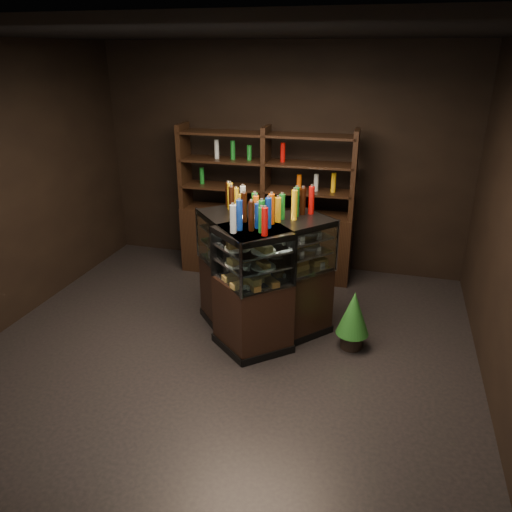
# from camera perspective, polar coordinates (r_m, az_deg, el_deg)

# --- Properties ---
(ground) EXTENTS (5.00, 5.00, 0.00)m
(ground) POSITION_cam_1_polar(r_m,az_deg,el_deg) (5.22, -3.75, -11.06)
(ground) COLOR black
(ground) RESTS_ON ground
(room_shell) EXTENTS (5.02, 5.02, 3.01)m
(room_shell) POSITION_cam_1_polar(r_m,az_deg,el_deg) (4.45, -4.38, 10.26)
(room_shell) COLOR black
(room_shell) RESTS_ON ground
(display_case) EXTENTS (1.56, 1.30, 1.31)m
(display_case) POSITION_cam_1_polar(r_m,az_deg,el_deg) (5.31, 0.32, -4.84)
(display_case) COLOR black
(display_case) RESTS_ON ground
(food_display) EXTENTS (1.20, 0.94, 0.41)m
(food_display) POSITION_cam_1_polar(r_m,az_deg,el_deg) (5.07, 0.32, 0.83)
(food_display) COLOR #AF8D3F
(food_display) RESTS_ON display_case
(bottles_top) EXTENTS (1.03, 0.80, 0.30)m
(bottles_top) POSITION_cam_1_polar(r_m,az_deg,el_deg) (4.93, 0.35, 5.51)
(bottles_top) COLOR #0F38B2
(bottles_top) RESTS_ON display_case
(potted_conifer) EXTENTS (0.34, 0.34, 0.72)m
(potted_conifer) POSITION_cam_1_polar(r_m,az_deg,el_deg) (5.19, 11.11, -6.33)
(potted_conifer) COLOR black
(potted_conifer) RESTS_ON ground
(back_shelving) EXTENTS (2.31, 0.49, 2.00)m
(back_shelving) POSITION_cam_1_polar(r_m,az_deg,el_deg) (6.73, 1.07, 2.82)
(back_shelving) COLOR black
(back_shelving) RESTS_ON ground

